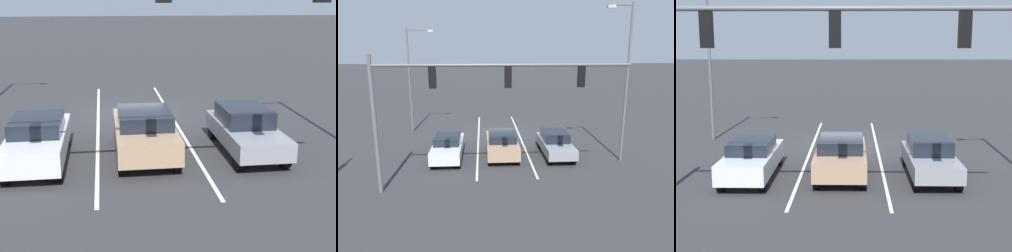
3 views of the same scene
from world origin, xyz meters
TOP-DOWN VIEW (x-y plane):
  - ground_plane at (0.00, 0.00)m, footprint 240.00×240.00m
  - lane_stripe_left_divider at (-1.60, 2.00)m, footprint 0.12×16.00m
  - lane_stripe_center_divider at (1.60, 2.00)m, footprint 0.12×16.00m
  - car_tan_midlane_front at (0.05, 5.92)m, footprint 1.91×4.63m
  - car_white_rightlane_front at (3.42, 6.22)m, footprint 1.73×4.61m
  - car_gray_leftlane_front at (-3.35, 6.05)m, footprint 1.73×4.57m
  - traffic_signal_gantry at (2.19, 10.99)m, footprint 11.86×0.37m
  - street_lamp_right_shoulder at (6.78, -0.75)m, footprint 2.14×0.24m
  - street_lamp_left_shoulder at (-7.00, 7.40)m, footprint 1.51×0.24m

SIDE VIEW (x-z plane):
  - ground_plane at x=0.00m, z-range 0.00..0.00m
  - lane_stripe_left_divider at x=-1.60m, z-range 0.00..0.01m
  - lane_stripe_center_divider at x=1.60m, z-range 0.00..0.01m
  - car_white_rightlane_front at x=3.42m, z-range 0.02..1.49m
  - car_gray_leftlane_front at x=-3.35m, z-range 0.04..1.54m
  - car_tan_midlane_front at x=0.05m, z-range 0.04..1.56m
  - street_lamp_right_shoulder at x=6.78m, z-range 0.65..8.88m
  - traffic_signal_gantry at x=2.19m, z-range 1.61..8.07m
  - street_lamp_left_shoulder at x=-7.00m, z-range 0.57..9.74m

